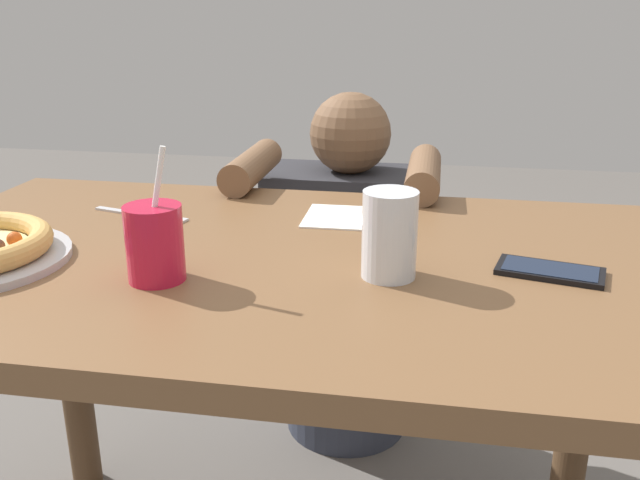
# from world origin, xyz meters

# --- Properties ---
(dining_table) EXTENTS (1.28, 0.77, 0.75)m
(dining_table) POSITION_xyz_m (0.00, 0.00, 0.63)
(dining_table) COLOR brown
(dining_table) RESTS_ON ground
(drink_cup_colored) EXTENTS (0.08, 0.08, 0.19)m
(drink_cup_colored) POSITION_xyz_m (-0.13, -0.13, 0.81)
(drink_cup_colored) COLOR red
(drink_cup_colored) RESTS_ON dining_table
(water_cup_clear) EXTENTS (0.08, 0.08, 0.13)m
(water_cup_clear) POSITION_xyz_m (0.19, -0.06, 0.82)
(water_cup_clear) COLOR silver
(water_cup_clear) RESTS_ON dining_table
(paper_napkin) EXTENTS (0.16, 0.15, 0.00)m
(paper_napkin) POSITION_xyz_m (0.09, 0.21, 0.75)
(paper_napkin) COLOR white
(paper_napkin) RESTS_ON dining_table
(fork) EXTENTS (0.20, 0.07, 0.00)m
(fork) POSITION_xyz_m (-0.28, 0.15, 0.75)
(fork) COLOR silver
(fork) RESTS_ON dining_table
(cell_phone) EXTENTS (0.16, 0.11, 0.01)m
(cell_phone) POSITION_xyz_m (0.42, -0.01, 0.75)
(cell_phone) COLOR black
(cell_phone) RESTS_ON dining_table
(diner_seated) EXTENTS (0.44, 0.54, 0.92)m
(diner_seated) POSITION_xyz_m (0.04, 0.66, 0.41)
(diner_seated) COLOR #333847
(diner_seated) RESTS_ON ground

